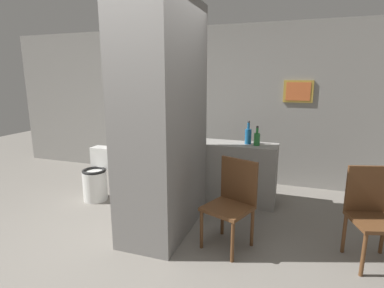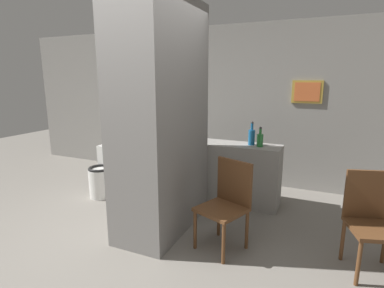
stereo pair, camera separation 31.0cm
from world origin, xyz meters
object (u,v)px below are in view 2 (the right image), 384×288
at_px(chair_near_pillar, 227,201).
at_px(bicycle, 168,167).
at_px(toilet, 103,175).
at_px(chair_by_doorway, 372,218).
at_px(bottle_tall, 252,136).

bearing_deg(chair_near_pillar, bicycle, 157.45).
distance_m(toilet, chair_by_doorway, 3.49).
bearing_deg(toilet, chair_by_doorway, -7.25).
bearing_deg(toilet, chair_near_pillar, -15.73).
height_order(chair_near_pillar, chair_by_doorway, same).
bearing_deg(chair_by_doorway, bottle_tall, 126.64).
distance_m(chair_near_pillar, bottle_tall, 1.28).
distance_m(chair_by_doorway, bottle_tall, 1.77).
relative_size(toilet, bicycle, 0.44).
bearing_deg(toilet, bicycle, 48.22).
bearing_deg(bicycle, chair_near_pillar, -43.97).
xyz_separation_m(chair_near_pillar, bicycle, (-1.43, 1.38, -0.19)).
bearing_deg(chair_by_doorway, toilet, 156.53).
height_order(toilet, chair_near_pillar, chair_near_pillar).
xyz_separation_m(chair_near_pillar, bottle_tall, (-0.03, 1.19, 0.47)).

